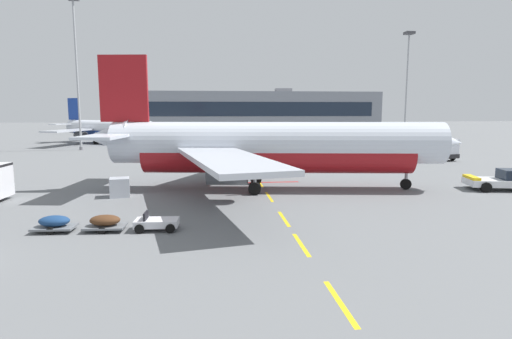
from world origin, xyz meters
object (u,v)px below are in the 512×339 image
(airliner_mid_left, at_px, (107,129))
(fuel_service_truck, at_px, (436,148))
(uld_cargo_container, at_px, (120,187))
(apron_light_mast_far, at_px, (407,75))
(baggage_train, at_px, (106,222))
(airliner_foreground, at_px, (271,147))
(apron_light_mast_near, at_px, (76,57))
(pushback_tug, at_px, (504,180))

(airliner_mid_left, xyz_separation_m, fuel_service_truck, (55.71, -35.12, -1.58))
(fuel_service_truck, bearing_deg, uld_cargo_container, -150.59)
(fuel_service_truck, relative_size, apron_light_mast_far, 0.33)
(airliner_mid_left, height_order, baggage_train, airliner_mid_left)
(airliner_foreground, bearing_deg, apron_light_mast_far, 52.71)
(apron_light_mast_near, bearing_deg, fuel_service_truck, -20.08)
(pushback_tug, distance_m, baggage_train, 34.54)
(uld_cargo_container, xyz_separation_m, apron_light_mast_far, (47.29, 46.92, 13.48))
(airliner_foreground, height_order, apron_light_mast_far, apron_light_mast_far)
(pushback_tug, bearing_deg, fuel_service_truck, 74.49)
(apron_light_mast_near, distance_m, apron_light_mast_far, 63.45)
(airliner_foreground, bearing_deg, pushback_tug, -7.43)
(apron_light_mast_far, bearing_deg, airliner_mid_left, 169.64)
(uld_cargo_container, height_order, apron_light_mast_far, apron_light_mast_far)
(airliner_mid_left, xyz_separation_m, apron_light_mast_far, (61.97, -11.33, 11.05))
(airliner_foreground, relative_size, apron_light_mast_far, 1.53)
(airliner_foreground, bearing_deg, airliner_mid_left, 116.43)
(airliner_mid_left, bearing_deg, apron_light_mast_far, -10.36)
(airliner_mid_left, height_order, uld_cargo_container, airliner_mid_left)
(uld_cargo_container, bearing_deg, pushback_tug, -1.01)
(fuel_service_truck, xyz_separation_m, apron_light_mast_near, (-57.07, 20.86, 14.92))
(uld_cargo_container, height_order, apron_light_mast_near, apron_light_mast_near)
(apron_light_mast_far, bearing_deg, airliner_foreground, -127.29)
(apron_light_mast_far, bearing_deg, baggage_train, -128.72)
(fuel_service_truck, bearing_deg, pushback_tug, -105.51)
(airliner_foreground, distance_m, pushback_tug, 21.64)
(baggage_train, bearing_deg, airliner_mid_left, 103.12)
(airliner_mid_left, distance_m, uld_cargo_container, 60.11)
(pushback_tug, xyz_separation_m, airliner_mid_left, (-49.12, 58.85, 2.33))
(pushback_tug, distance_m, uld_cargo_container, 34.45)
(apron_light_mast_near, bearing_deg, airliner_foreground, -55.03)
(uld_cargo_container, bearing_deg, apron_light_mast_far, 44.77)
(airliner_foreground, distance_m, apron_light_mast_far, 57.20)
(fuel_service_truck, relative_size, uld_cargo_container, 3.98)
(pushback_tug, relative_size, apron_light_mast_near, 0.24)
(fuel_service_truck, bearing_deg, baggage_train, -139.81)
(airliner_foreground, distance_m, apron_light_mast_near, 52.57)
(pushback_tug, distance_m, apron_light_mast_far, 51.01)
(pushback_tug, height_order, apron_light_mast_far, apron_light_mast_far)
(airliner_mid_left, distance_m, baggage_train, 70.55)
(fuel_service_truck, height_order, baggage_train, fuel_service_truck)
(pushback_tug, bearing_deg, apron_light_mast_far, 74.87)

